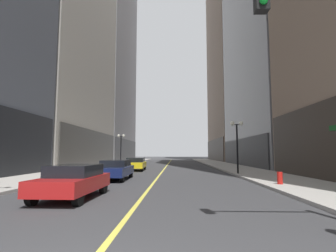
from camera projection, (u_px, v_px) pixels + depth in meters
ground_plane at (167, 166)px, 37.69m from camera, size 200.00×200.00×0.00m
sidewalk_left at (110, 165)px, 37.96m from camera, size 4.50×78.00×0.15m
sidewalk_right at (225, 165)px, 37.44m from camera, size 4.50×78.00×0.15m
lane_centre_stripe at (167, 166)px, 37.69m from camera, size 0.16×70.00×0.01m
building_right_mid at (273, 57)px, 38.32m from camera, size 10.36×24.00×31.68m
car_red at (74, 180)px, 10.49m from camera, size 1.94×4.15×1.32m
car_navy at (116, 169)px, 17.94m from camera, size 1.91×4.71×1.32m
car_yellow at (136, 163)px, 27.36m from camera, size 2.04×4.78×1.32m
street_lamp_left_far at (121, 143)px, 37.01m from camera, size 1.06×0.36×4.43m
street_lamp_right_mid at (237, 135)px, 21.74m from camera, size 1.06×0.36×4.43m
fire_hydrant_right at (280, 179)px, 14.00m from camera, size 0.28×0.28×0.80m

